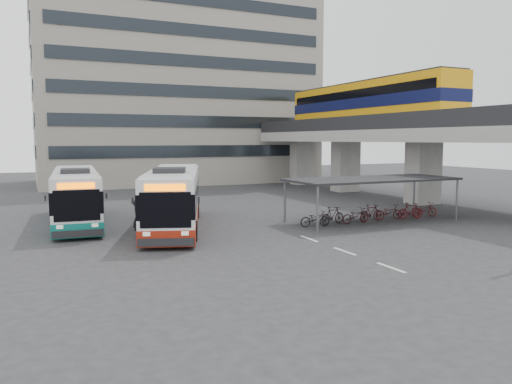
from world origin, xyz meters
name	(u,v)px	position (x,y,z in m)	size (l,w,h in m)	color
ground	(262,243)	(0.00, 0.00, 0.00)	(120.00, 120.00, 0.00)	#28282B
viaduct	(376,122)	(17.00, 13.62, 6.23)	(8.00, 32.00, 9.68)	gray
bike_shelter	(372,198)	(8.50, 3.00, 1.36)	(10.00, 4.00, 2.54)	#595B60
office_block	(175,72)	(6.00, 36.00, 12.50)	(30.00, 15.00, 25.00)	gray
road_markings	(345,251)	(2.50, -3.00, 0.01)	(0.15, 7.60, 0.01)	beige
bus_main	(174,199)	(-2.60, 5.68, 1.60)	(6.12, 11.81, 3.44)	white
bus_teal	(76,197)	(-7.30, 9.47, 1.53)	(3.24, 11.26, 3.29)	white
pedestrian	(138,218)	(-4.92, 3.94, 0.92)	(0.67, 0.44, 1.84)	black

